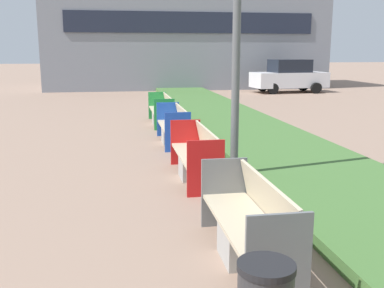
# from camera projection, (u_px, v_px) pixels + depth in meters

# --- Properties ---
(planter_grass_strip) EXTENTS (2.80, 120.00, 0.18)m
(planter_grass_strip) POSITION_uv_depth(u_px,v_px,m) (287.00, 154.00, 9.95)
(planter_grass_strip) COLOR #426B33
(planter_grass_strip) RESTS_ON ground
(building_backdrop) EXTENTS (17.37, 6.60, 7.17)m
(building_backdrop) POSITION_uv_depth(u_px,v_px,m) (184.00, 31.00, 29.31)
(building_backdrop) COLOR gray
(building_backdrop) RESTS_ON ground
(bench_grey_frame) EXTENTS (0.65, 2.12, 0.94)m
(bench_grey_frame) POSITION_uv_depth(u_px,v_px,m) (249.00, 229.00, 5.06)
(bench_grey_frame) COLOR #9E9B96
(bench_grey_frame) RESTS_ON ground
(bench_red_frame) EXTENTS (0.65, 2.22, 0.94)m
(bench_red_frame) POSITION_uv_depth(u_px,v_px,m) (196.00, 159.00, 8.34)
(bench_red_frame) COLOR #9E9B96
(bench_red_frame) RESTS_ON ground
(bench_blue_frame) EXTENTS (0.65, 2.11, 0.94)m
(bench_blue_frame) POSITION_uv_depth(u_px,v_px,m) (174.00, 129.00, 11.53)
(bench_blue_frame) COLOR #9E9B96
(bench_blue_frame) RESTS_ON ground
(bench_green_frame) EXTENTS (0.65, 2.36, 0.94)m
(bench_green_frame) POSITION_uv_depth(u_px,v_px,m) (162.00, 113.00, 14.55)
(bench_green_frame) COLOR #9E9B96
(bench_green_frame) RESTS_ON ground
(parked_car_distant) EXTENTS (4.34, 2.13, 1.86)m
(parked_car_distant) POSITION_uv_depth(u_px,v_px,m) (289.00, 76.00, 25.51)
(parked_car_distant) COLOR silver
(parked_car_distant) RESTS_ON ground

